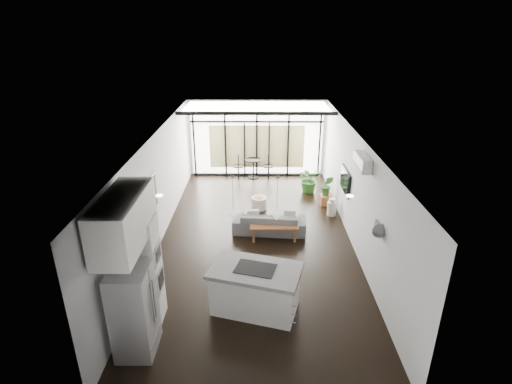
{
  "coord_description": "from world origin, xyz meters",
  "views": [
    {
      "loc": [
        0.06,
        -9.26,
        5.29
      ],
      "look_at": [
        0.0,
        0.3,
        1.25
      ],
      "focal_mm": 28.0,
      "sensor_mm": 36.0,
      "label": 1
    }
  ],
  "objects_px": {
    "console_bench": "(274,233)",
    "milk_can": "(332,207)",
    "sofa": "(270,219)",
    "island": "(255,289)",
    "pouf": "(259,203)",
    "tv": "(345,181)",
    "fridge": "(134,311)"
  },
  "relations": [
    {
      "from": "console_bench",
      "to": "pouf",
      "type": "height_order",
      "value": "console_bench"
    },
    {
      "from": "milk_can",
      "to": "tv",
      "type": "xyz_separation_m",
      "value": [
        0.21,
        -0.5,
        1.03
      ]
    },
    {
      "from": "pouf",
      "to": "island",
      "type": "bearing_deg",
      "value": -90.88
    },
    {
      "from": "fridge",
      "to": "console_bench",
      "type": "bearing_deg",
      "value": 56.87
    },
    {
      "from": "pouf",
      "to": "tv",
      "type": "distance_m",
      "value": 2.79
    },
    {
      "from": "console_bench",
      "to": "tv",
      "type": "distance_m",
      "value": 2.48
    },
    {
      "from": "console_bench",
      "to": "milk_can",
      "type": "height_order",
      "value": "milk_can"
    },
    {
      "from": "milk_can",
      "to": "island",
      "type": "bearing_deg",
      "value": -117.66
    },
    {
      "from": "island",
      "to": "tv",
      "type": "distance_m",
      "value": 4.57
    },
    {
      "from": "sofa",
      "to": "console_bench",
      "type": "xyz_separation_m",
      "value": [
        0.11,
        -0.48,
        -0.18
      ]
    },
    {
      "from": "fridge",
      "to": "milk_can",
      "type": "bearing_deg",
      "value": 51.33
    },
    {
      "from": "milk_can",
      "to": "tv",
      "type": "height_order",
      "value": "tv"
    },
    {
      "from": "fridge",
      "to": "tv",
      "type": "distance_m",
      "value": 6.63
    },
    {
      "from": "island",
      "to": "pouf",
      "type": "bearing_deg",
      "value": 104.9
    },
    {
      "from": "milk_can",
      "to": "tv",
      "type": "distance_m",
      "value": 1.17
    },
    {
      "from": "milk_can",
      "to": "sofa",
      "type": "bearing_deg",
      "value": -151.31
    },
    {
      "from": "milk_can",
      "to": "pouf",
      "type": "bearing_deg",
      "value": 168.67
    },
    {
      "from": "tv",
      "to": "milk_can",
      "type": "bearing_deg",
      "value": 112.59
    },
    {
      "from": "island",
      "to": "sofa",
      "type": "height_order",
      "value": "island"
    },
    {
      "from": "fridge",
      "to": "pouf",
      "type": "relative_size",
      "value": 3.52
    },
    {
      "from": "console_bench",
      "to": "pouf",
      "type": "xyz_separation_m",
      "value": [
        -0.4,
        1.94,
        -0.02
      ]
    },
    {
      "from": "island",
      "to": "console_bench",
      "type": "relative_size",
      "value": 1.36
    },
    {
      "from": "pouf",
      "to": "tv",
      "type": "height_order",
      "value": "tv"
    },
    {
      "from": "fridge",
      "to": "sofa",
      "type": "relative_size",
      "value": 0.83
    },
    {
      "from": "sofa",
      "to": "island",
      "type": "bearing_deg",
      "value": 88.57
    },
    {
      "from": "island",
      "to": "milk_can",
      "type": "xyz_separation_m",
      "value": [
        2.24,
        4.28,
        -0.21
      ]
    },
    {
      "from": "pouf",
      "to": "tv",
      "type": "xyz_separation_m",
      "value": [
        2.38,
        -0.94,
        1.11
      ]
    },
    {
      "from": "island",
      "to": "pouf",
      "type": "relative_size",
      "value": 3.69
    },
    {
      "from": "sofa",
      "to": "fridge",
      "type": "bearing_deg",
      "value": 65.85
    },
    {
      "from": "island",
      "to": "milk_can",
      "type": "distance_m",
      "value": 4.83
    },
    {
      "from": "fridge",
      "to": "console_bench",
      "type": "xyz_separation_m",
      "value": [
        2.51,
        3.85,
        -0.62
      ]
    },
    {
      "from": "sofa",
      "to": "tv",
      "type": "relative_size",
      "value": 1.8
    }
  ]
}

